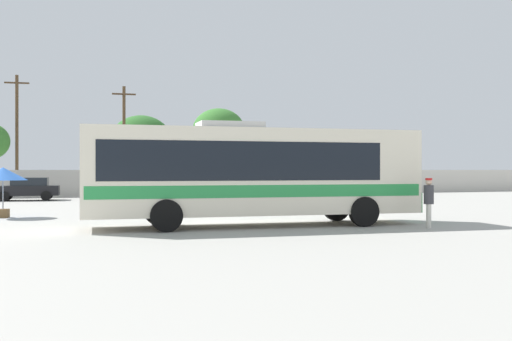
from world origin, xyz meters
TOP-DOWN VIEW (x-y plane):
  - ground_plane at (0.00, 10.00)m, footprint 300.00×300.00m
  - perimeter_wall at (0.00, 24.15)m, footprint 80.00×0.30m
  - coach_bus_cream_green at (0.93, -0.85)m, footprint 11.85×3.19m
  - attendant_by_bus_door at (6.51, -3.33)m, footprint 0.45×0.45m
  - vendor_umbrella_near_gate_blue at (-7.66, 5.76)m, footprint 1.93×1.93m
  - parked_car_second_black at (-7.46, 20.10)m, footprint 4.08×2.13m
  - parked_car_third_black at (-0.95, 19.71)m, footprint 4.28×2.22m
  - utility_pole_near at (-8.63, 27.94)m, footprint 1.80×0.26m
  - utility_pole_far at (-0.81, 25.77)m, footprint 1.80×0.24m
  - roadside_tree_midleft at (0.92, 29.08)m, footprint 5.15×5.15m
  - roadside_tree_midright at (7.24, 27.73)m, footprint 4.44×4.44m
  - roadside_tree_right at (17.86, 27.73)m, footprint 3.82×3.82m

SIDE VIEW (x-z plane):
  - ground_plane at x=0.00m, z-range 0.00..0.00m
  - parked_car_third_black at x=-0.95m, z-range 0.05..1.50m
  - parked_car_second_black at x=-7.46m, z-range 0.04..1.51m
  - attendant_by_bus_door at x=6.51m, z-range 0.12..1.81m
  - perimeter_wall at x=0.00m, z-range 0.00..1.96m
  - vendor_umbrella_near_gate_blue at x=-7.66m, z-range 0.72..2.79m
  - coach_bus_cream_green at x=0.93m, z-range 0.12..3.74m
  - roadside_tree_right at x=17.86m, z-range 1.15..6.72m
  - roadside_tree_midleft at x=0.92m, z-range 1.06..7.58m
  - utility_pole_far at x=-0.81m, z-range 0.18..8.59m
  - utility_pole_near at x=-8.63m, z-range 0.19..9.41m
  - roadside_tree_midright at x=7.24m, z-range 1.68..8.85m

